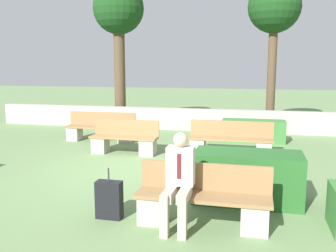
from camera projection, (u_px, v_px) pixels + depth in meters
ground_plane at (139, 170)px, 8.11m from camera, size 60.00×60.00×0.00m
perimeter_wall at (185, 119)px, 13.13m from camera, size 14.19×0.30×0.75m
bench_front at (203, 203)px, 5.23m from camera, size 1.89×0.49×0.85m
bench_left_side at (124, 141)px, 9.57m from camera, size 1.74×0.48×0.85m
bench_right_side at (230, 142)px, 9.37m from camera, size 2.09×0.49×0.85m
bench_back at (100, 130)px, 11.15m from camera, size 2.09×0.49×0.85m
person_seated_man at (179, 177)px, 5.10m from camera, size 0.38×0.63×1.32m
hedge_block_near_right at (247, 177)px, 6.15m from camera, size 1.74×0.80×0.83m
hedge_block_mid_right at (253, 131)px, 11.07m from camera, size 1.83×0.63×0.65m
suitcase at (109, 200)px, 5.49m from camera, size 0.38×0.18×0.76m
tree_leftmost at (119, 14)px, 13.81m from camera, size 1.88×1.88×5.26m
tree_center_left at (274, 10)px, 13.17m from camera, size 1.86×1.86×5.23m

